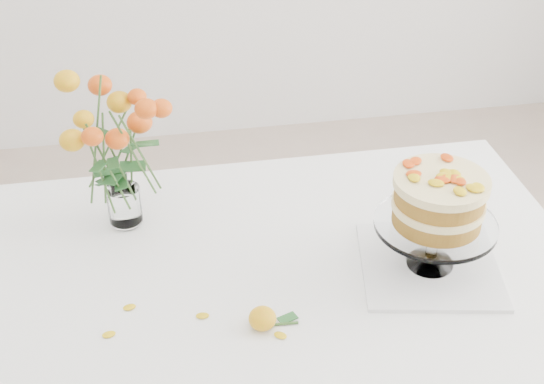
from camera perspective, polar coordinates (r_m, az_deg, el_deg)
The scene contains 11 objects.
table at distance 1.64m, azimuth -1.25°, elevation -8.60°, with size 1.43×0.93×0.76m.
napkin at distance 1.64m, azimuth 11.76°, elevation -5.44°, with size 0.29×0.29×0.01m, color silver.
cake_stand at distance 1.55m, azimuth 12.41°, elevation -0.97°, with size 0.25×0.25×0.23m.
rose_vase at distance 1.65m, azimuth -11.68°, elevation 3.99°, with size 0.33×0.33×0.38m.
loose_rose_near at distance 1.46m, azimuth -0.71°, elevation -9.51°, with size 0.10×0.05×0.05m.
stray_petal_a at distance 1.50m, azimuth -5.26°, elevation -9.27°, with size 0.03×0.02×0.00m, color #E0B60E.
stray_petal_b at distance 1.48m, azimuth -1.20°, elevation -9.88°, with size 0.03×0.02×0.00m, color #E0B60E.
stray_petal_c at distance 1.46m, azimuth 0.64°, elevation -10.76°, with size 0.03×0.02×0.00m, color #E0B60E.
stray_petal_d at distance 1.54m, azimuth -10.69°, elevation -8.53°, with size 0.03×0.02×0.00m, color #E0B60E.
stray_petal_e at distance 1.49m, azimuth -12.18°, elevation -10.45°, with size 0.03×0.02×0.00m, color #E0B60E.
stray_petal_f at distance 1.59m, azimuth 9.98°, elevation -6.86°, with size 0.03×0.02×0.00m, color #E0B60E.
Camera 1 is at (-0.18, -1.20, 1.78)m, focal length 50.00 mm.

